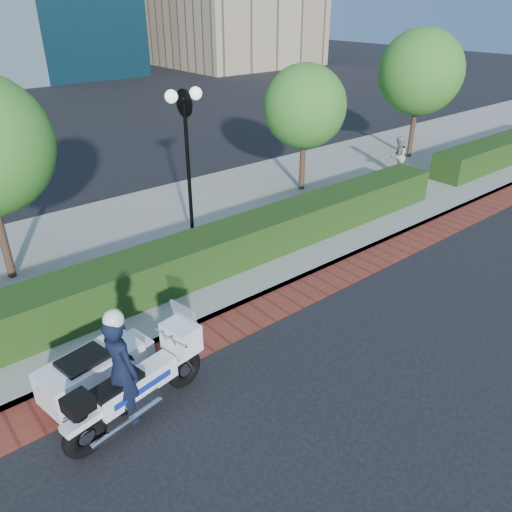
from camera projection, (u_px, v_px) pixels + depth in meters
ground at (294, 352)px, 10.02m from camera, size 120.00×120.00×0.00m
brick_strip at (247, 318)px, 11.04m from camera, size 60.00×1.00×0.01m
sidewalk at (148, 246)px, 14.09m from camera, size 60.00×8.00×0.15m
hedge_main at (194, 259)px, 12.18m from camera, size 18.00×1.20×1.00m
hedge_far at (510, 147)px, 21.21m from camera, size 10.00×1.20×1.00m
lamppost at (187, 145)px, 12.77m from camera, size 1.02×0.70×4.21m
tree_c at (305, 107)px, 16.72m from camera, size 2.80×2.80×4.30m
tree_d at (421, 72)px, 20.13m from camera, size 3.40×3.40×5.16m
police_motorcycle at (115, 374)px, 8.29m from camera, size 2.78×1.99×2.26m
pedestrian at (398, 157)px, 18.97m from camera, size 0.93×0.86×1.54m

